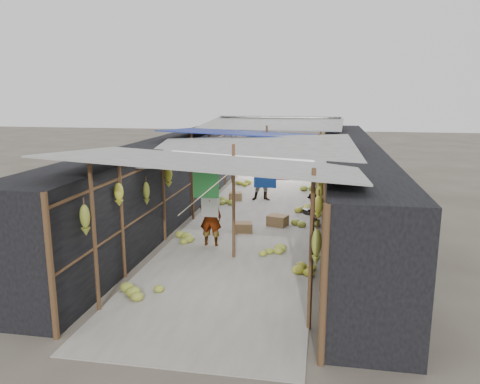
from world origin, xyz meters
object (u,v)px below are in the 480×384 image
Objects in this scene: crate_near at (243,228)px; black_basin at (312,211)px; vendor_elderly at (211,217)px; vendor_seated at (313,210)px; shopper_blue at (264,177)px.

black_basin is at bearing 42.39° from crate_near.
crate_near is 0.32× the size of vendor_elderly.
vendor_seated reaches higher than black_basin.
shopper_blue is (0.65, 5.12, 0.10)m from vendor_elderly.
crate_near is at bearing -126.85° from black_basin.
vendor_elderly is 0.88× the size of shopper_blue.
vendor_elderly is at bearing -107.47° from shopper_blue.
vendor_elderly is at bearing -123.61° from black_basin.
black_basin is 0.58× the size of vendor_seated.
shopper_blue is 1.73× the size of vendor_seated.
shopper_blue is at bearing -170.87° from vendor_seated.
black_basin is at bearing -124.35° from vendor_elderly.
shopper_blue is (0.04, 3.91, 0.69)m from crate_near.
vendor_elderly is 3.24m from vendor_seated.
vendor_elderly reaches higher than vendor_seated.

